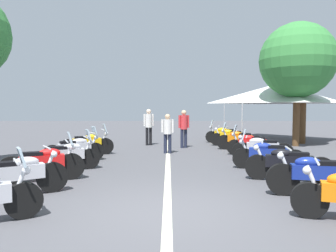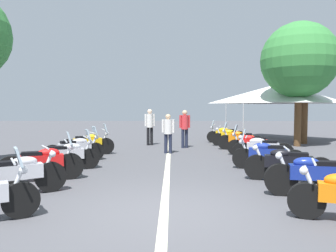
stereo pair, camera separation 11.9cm
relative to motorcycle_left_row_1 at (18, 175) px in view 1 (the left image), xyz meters
The scene contains 21 objects.
ground_plane 3.30m from the motorcycle_left_row_1, 107.57° to the right, with size 80.00×80.00×0.00m, color #4C4C51.
lane_centre_stripe 4.28m from the motorcycle_left_row_1, 46.99° to the right, with size 18.05×0.16×0.01m, color beige.
motorcycle_left_row_1 is the anchor object (origin of this frame).
motorcycle_left_row_2 1.39m from the motorcycle_left_row_1, ahead, with size 0.98×1.96×1.23m.
motorcycle_left_row_3 2.83m from the motorcycle_left_row_1, ahead, with size 1.00×1.85×1.20m.
motorcycle_left_row_4 4.35m from the motorcycle_left_row_1, ahead, with size 1.19×1.85×1.20m.
motorcycle_left_row_5 5.95m from the motorcycle_left_row_1, ahead, with size 0.95×1.99×1.22m.
motorcycle_right_row_1 6.19m from the motorcycle_left_row_1, 89.98° to the right, with size 0.76×2.02×1.02m.
motorcycle_right_row_2 6.31m from the motorcycle_left_row_1, 76.83° to the right, with size 0.90×2.10×1.00m.
motorcycle_right_row_3 6.79m from the motorcycle_left_row_1, 63.84° to the right, with size 0.89×2.08×1.20m.
motorcycle_right_row_4 7.67m from the motorcycle_left_row_1, 55.45° to the right, with size 0.79×2.04×1.01m.
motorcycle_right_row_5 8.64m from the motorcycle_left_row_1, 47.33° to the right, with size 0.92×1.92×1.19m.
motorcycle_right_row_6 9.77m from the motorcycle_left_row_1, 39.64° to the right, with size 0.90×1.97×1.21m.
motorcycle_right_row_7 10.91m from the motorcycle_left_row_1, 34.25° to the right, with size 0.81×1.96×0.99m.
motorcycle_right_row_8 12.07m from the motorcycle_left_row_1, 30.37° to the right, with size 0.86×2.07×1.20m.
bystander_0 9.59m from the motorcycle_left_row_1, 12.97° to the right, with size 0.32×0.50×1.79m.
bystander_1 7.16m from the motorcycle_left_row_1, 25.63° to the right, with size 0.32×0.52×1.60m.
bystander_4 9.13m from the motorcycle_left_row_1, 24.88° to the right, with size 0.32×0.50×1.74m.
roadside_tree_1 14.66m from the motorcycle_left_row_1, 44.91° to the right, with size 2.86×2.86×5.41m.
roadside_tree_2 13.42m from the motorcycle_left_row_1, 45.95° to the right, with size 3.58×3.58×5.91m.
event_tent 15.02m from the motorcycle_left_row_1, 38.46° to the right, with size 5.64×5.64×3.20m.
Camera 1 is at (-5.67, -0.03, 1.85)m, focal length 34.69 mm.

